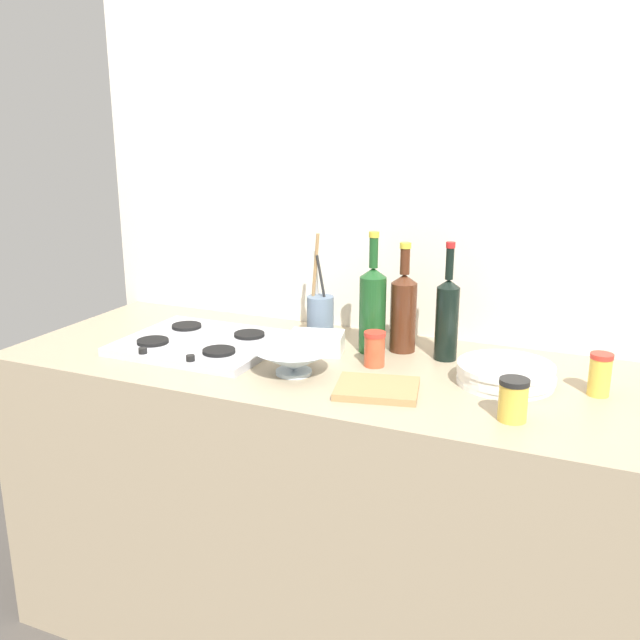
{
  "coord_description": "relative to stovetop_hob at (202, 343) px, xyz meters",
  "views": [
    {
      "loc": [
        0.75,
        -1.7,
        1.55
      ],
      "look_at": [
        0.0,
        0.0,
        1.02
      ],
      "focal_mm": 39.37,
      "sensor_mm": 36.0,
      "label": 1
    }
  ],
  "objects": [
    {
      "name": "plate_stack",
      "position": [
        0.88,
        0.05,
        0.01
      ],
      "size": [
        0.25,
        0.25,
        0.05
      ],
      "color": "white",
      "rests_on": "counter_block"
    },
    {
      "name": "condiment_jar_spare",
      "position": [
        1.1,
        0.07,
        0.04
      ],
      "size": [
        0.06,
        0.06,
        0.11
      ],
      "color": "gold",
      "rests_on": "counter_block"
    },
    {
      "name": "utensil_crock",
      "position": [
        0.28,
        0.24,
        0.06
      ],
      "size": [
        0.08,
        0.08,
        0.33
      ],
      "color": "slate",
      "rests_on": "counter_block"
    },
    {
      "name": "stovetop_hob",
      "position": [
        0.0,
        0.0,
        0.0
      ],
      "size": [
        0.45,
        0.38,
        0.04
      ],
      "color": "#B2B2B7",
      "rests_on": "counter_block"
    },
    {
      "name": "wine_bottle_mid_left",
      "position": [
        0.55,
        0.21,
        0.11
      ],
      "size": [
        0.08,
        0.08,
        0.32
      ],
      "color": "#472314",
      "rests_on": "counter_block"
    },
    {
      "name": "condiment_jar_rear",
      "position": [
        0.93,
        -0.17,
        0.04
      ],
      "size": [
        0.07,
        0.07,
        0.1
      ],
      "color": "gold",
      "rests_on": "counter_block"
    },
    {
      "name": "wine_bottle_mid_right",
      "position": [
        0.69,
        0.19,
        0.11
      ],
      "size": [
        0.06,
        0.06,
        0.33
      ],
      "color": "black",
      "rests_on": "counter_block"
    },
    {
      "name": "wine_bottle_leftmost",
      "position": [
        0.48,
        0.17,
        0.12
      ],
      "size": [
        0.08,
        0.08,
        0.35
      ],
      "color": "#19471E",
      "rests_on": "counter_block"
    },
    {
      "name": "cutting_board",
      "position": [
        0.6,
        -0.13,
        -0.0
      ],
      "size": [
        0.23,
        0.2,
        0.02
      ],
      "primitive_type": "cube",
      "rotation": [
        0.0,
        0.0,
        0.22
      ],
      "color": "#9E7A4C",
      "rests_on": "counter_block"
    },
    {
      "name": "mixing_bowl",
      "position": [
        0.35,
        -0.1,
        0.03
      ],
      "size": [
        0.22,
        0.22,
        0.07
      ],
      "color": "silver",
      "rests_on": "counter_block"
    },
    {
      "name": "backsplash_panel",
      "position": [
        0.37,
        0.41,
        0.29
      ],
      "size": [
        1.9,
        0.06,
        2.41
      ],
      "primitive_type": "cube",
      "color": "beige",
      "rests_on": "ground"
    },
    {
      "name": "butter_dish",
      "position": [
        0.33,
        0.1,
        0.02
      ],
      "size": [
        0.17,
        0.14,
        0.06
      ],
      "primitive_type": "cube",
      "rotation": [
        0.0,
        0.0,
        0.25
      ],
      "color": "white",
      "rests_on": "counter_block"
    },
    {
      "name": "ground_plane",
      "position": [
        0.37,
        0.03,
        -0.91
      ],
      "size": [
        6.0,
        6.0,
        0.0
      ],
      "primitive_type": "plane",
      "color": "#47423D",
      "rests_on": "ground"
    },
    {
      "name": "condiment_jar_front",
      "position": [
        0.52,
        0.05,
        0.04
      ],
      "size": [
        0.06,
        0.06,
        0.1
      ],
      "color": "#C64C2D",
      "rests_on": "counter_block"
    },
    {
      "name": "counter_block",
      "position": [
        0.37,
        0.03,
        -0.46
      ],
      "size": [
        1.8,
        0.7,
        0.9
      ],
      "primitive_type": "cube",
      "color": "tan",
      "rests_on": "ground"
    }
  ]
}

